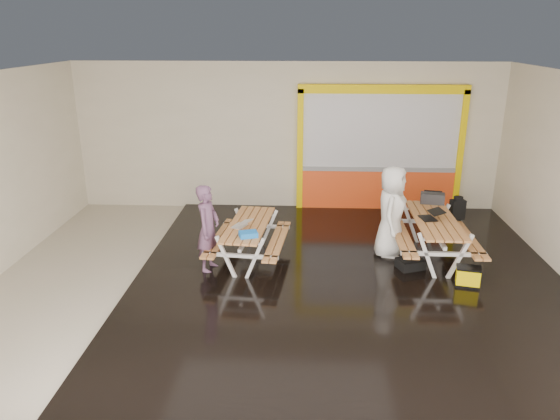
# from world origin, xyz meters

# --- Properties ---
(room) EXTENTS (10.02, 8.02, 3.52)m
(room) POSITION_xyz_m (0.00, 0.00, 1.75)
(room) COLOR #B7AD9B
(room) RESTS_ON ground
(deck) EXTENTS (7.50, 7.98, 0.05)m
(deck) POSITION_xyz_m (1.25, 0.00, 0.03)
(deck) COLOR black
(deck) RESTS_ON room
(kiosk) EXTENTS (3.88, 0.16, 3.00)m
(kiosk) POSITION_xyz_m (2.20, 3.93, 1.44)
(kiosk) COLOR #FC4D1A
(kiosk) RESTS_ON room
(picnic_table_left) EXTENTS (1.51, 2.08, 0.79)m
(picnic_table_left) POSITION_xyz_m (-0.58, 0.74, 0.60)
(picnic_table_left) COLOR #C3834A
(picnic_table_left) RESTS_ON deck
(picnic_table_right) EXTENTS (1.49, 2.17, 0.86)m
(picnic_table_right) POSITION_xyz_m (2.88, 0.97, 0.66)
(picnic_table_right) COLOR #C3834A
(picnic_table_right) RESTS_ON deck
(person_left) EXTENTS (0.50, 0.65, 1.60)m
(person_left) POSITION_xyz_m (-1.25, 0.33, 0.82)
(person_left) COLOR #674461
(person_left) RESTS_ON deck
(person_right) EXTENTS (0.78, 1.00, 1.79)m
(person_right) POSITION_xyz_m (2.10, 1.16, 0.90)
(person_right) COLOR white
(person_right) RESTS_ON deck
(laptop_left) EXTENTS (0.42, 0.40, 0.14)m
(laptop_left) POSITION_xyz_m (-0.68, 0.55, 0.83)
(laptop_left) COLOR silver
(laptop_left) RESTS_ON picnic_table_left
(laptop_right) EXTENTS (0.46, 0.42, 0.17)m
(laptop_right) POSITION_xyz_m (2.80, 0.96, 0.91)
(laptop_right) COLOR black
(laptop_right) RESTS_ON picnic_table_right
(blue_pouch) EXTENTS (0.36, 0.30, 0.09)m
(blue_pouch) POSITION_xyz_m (-0.51, 0.08, 0.83)
(blue_pouch) COLOR blue
(blue_pouch) RESTS_ON picnic_table_left
(toolbox) EXTENTS (0.50, 0.32, 0.27)m
(toolbox) POSITION_xyz_m (3.03, 1.88, 0.96)
(toolbox) COLOR black
(toolbox) RESTS_ON picnic_table_right
(backpack) EXTENTS (0.31, 0.24, 0.47)m
(backpack) POSITION_xyz_m (3.52, 1.81, 0.79)
(backpack) COLOR black
(backpack) RESTS_ON picnic_table_right
(dark_case) EXTENTS (0.56, 0.49, 0.17)m
(dark_case) POSITION_xyz_m (2.40, 0.52, 0.14)
(dark_case) COLOR black
(dark_case) RESTS_ON deck
(fluke_bag) EXTENTS (0.45, 0.34, 0.35)m
(fluke_bag) POSITION_xyz_m (3.24, -0.14, 0.22)
(fluke_bag) COLOR black
(fluke_bag) RESTS_ON deck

